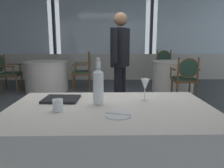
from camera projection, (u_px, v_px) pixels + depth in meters
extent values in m
plane|color=#4C5156|center=(97.00, 129.00, 3.10)|extent=(14.37, 14.37, 0.00)
cube|color=beige|center=(103.00, 67.00, 7.08)|extent=(9.96, 0.12, 0.85)
cube|color=silver|center=(5.00, 26.00, 6.79)|extent=(2.75, 0.02, 1.77)
cube|color=silver|center=(103.00, 26.00, 6.85)|extent=(2.75, 0.02, 1.77)
cube|color=#333338|center=(54.00, 26.00, 6.80)|extent=(0.08, 0.14, 1.77)
cube|color=silver|center=(199.00, 26.00, 6.91)|extent=(2.75, 0.02, 1.77)
cube|color=#333338|center=(151.00, 26.00, 6.86)|extent=(0.08, 0.14, 1.77)
cube|color=white|center=(111.00, 109.00, 1.61)|extent=(1.56, 0.98, 0.02)
cube|color=white|center=(111.00, 155.00, 1.68)|extent=(1.51, 0.95, 0.74)
cylinder|color=white|center=(118.00, 115.00, 1.43)|extent=(0.18, 0.18, 0.01)
cube|color=silver|center=(118.00, 114.00, 1.43)|extent=(0.17, 0.07, 0.00)
cylinder|color=white|center=(98.00, 88.00, 1.68)|extent=(0.08, 0.08, 0.25)
cone|color=white|center=(98.00, 70.00, 1.65)|extent=(0.08, 0.08, 0.03)
cylinder|color=white|center=(98.00, 65.00, 1.64)|extent=(0.04, 0.04, 0.06)
sphere|color=silver|center=(98.00, 59.00, 1.64)|extent=(0.03, 0.03, 0.03)
cylinder|color=white|center=(145.00, 100.00, 1.80)|extent=(0.06, 0.06, 0.00)
cylinder|color=white|center=(145.00, 95.00, 1.79)|extent=(0.01, 0.01, 0.09)
cone|color=white|center=(145.00, 84.00, 1.77)|extent=(0.07, 0.07, 0.09)
cylinder|color=white|center=(58.00, 105.00, 1.53)|extent=(0.07, 0.07, 0.08)
cube|color=black|center=(61.00, 99.00, 1.81)|extent=(0.31, 0.27, 0.02)
cylinder|color=white|center=(46.00, 62.00, 5.40)|extent=(1.10, 1.10, 0.02)
cylinder|color=white|center=(47.00, 76.00, 5.48)|extent=(1.07, 1.07, 0.74)
cube|color=brown|center=(11.00, 75.00, 5.40)|extent=(0.49, 0.49, 0.05)
cube|color=#284738|center=(10.00, 73.00, 5.39)|extent=(0.45, 0.45, 0.04)
cylinder|color=brown|center=(22.00, 82.00, 5.65)|extent=(0.04, 0.04, 0.39)
cylinder|color=brown|center=(17.00, 85.00, 5.26)|extent=(0.04, 0.04, 0.39)
cylinder|color=brown|center=(6.00, 82.00, 5.62)|extent=(0.04, 0.04, 0.39)
cylinder|color=brown|center=(0.00, 85.00, 5.23)|extent=(0.04, 0.04, 0.39)
cylinder|color=brown|center=(5.00, 64.00, 5.52)|extent=(0.04, 0.04, 0.49)
ellipsoid|color=#284738|center=(1.00, 63.00, 5.32)|extent=(0.07, 0.39, 0.41)
torus|color=brown|center=(1.00, 63.00, 5.32)|extent=(0.06, 0.42, 0.42)
cube|color=brown|center=(14.00, 64.00, 5.59)|extent=(0.37, 0.06, 0.03)
cylinder|color=brown|center=(20.00, 68.00, 5.63)|extent=(0.03, 0.03, 0.22)
cube|color=brown|center=(7.00, 66.00, 5.10)|extent=(0.37, 0.06, 0.03)
cylinder|color=brown|center=(13.00, 71.00, 5.14)|extent=(0.03, 0.03, 0.22)
cube|color=brown|center=(82.00, 73.00, 5.54)|extent=(0.49, 0.49, 0.05)
cube|color=#284738|center=(81.00, 72.00, 5.53)|extent=(0.45, 0.45, 0.04)
cylinder|color=brown|center=(73.00, 84.00, 5.37)|extent=(0.04, 0.04, 0.41)
cylinder|color=brown|center=(75.00, 81.00, 5.76)|extent=(0.04, 0.04, 0.41)
cylinder|color=brown|center=(89.00, 83.00, 5.40)|extent=(0.04, 0.04, 0.41)
cylinder|color=brown|center=(90.00, 81.00, 5.79)|extent=(0.04, 0.04, 0.41)
cylinder|color=brown|center=(89.00, 63.00, 5.30)|extent=(0.04, 0.04, 0.53)
cylinder|color=brown|center=(89.00, 61.00, 5.69)|extent=(0.04, 0.04, 0.53)
ellipsoid|color=#284738|center=(90.00, 61.00, 5.49)|extent=(0.07, 0.39, 0.44)
torus|color=brown|center=(90.00, 61.00, 5.49)|extent=(0.06, 0.46, 0.45)
cube|color=brown|center=(80.00, 65.00, 5.24)|extent=(0.37, 0.06, 0.03)
cylinder|color=brown|center=(74.00, 69.00, 5.25)|extent=(0.03, 0.03, 0.22)
cube|color=brown|center=(81.00, 63.00, 5.73)|extent=(0.37, 0.06, 0.03)
cylinder|color=brown|center=(76.00, 67.00, 5.74)|extent=(0.03, 0.03, 0.22)
cylinder|color=white|center=(174.00, 62.00, 5.37)|extent=(1.06, 1.06, 0.02)
cylinder|color=white|center=(173.00, 77.00, 5.45)|extent=(1.02, 1.02, 0.74)
cube|color=brown|center=(184.00, 80.00, 4.58)|extent=(0.47, 0.47, 0.05)
cube|color=#284738|center=(184.00, 78.00, 4.58)|extent=(0.43, 0.43, 0.04)
cylinder|color=brown|center=(172.00, 89.00, 4.83)|extent=(0.04, 0.04, 0.41)
cylinder|color=brown|center=(189.00, 89.00, 4.82)|extent=(0.04, 0.04, 0.41)
cylinder|color=brown|center=(177.00, 93.00, 4.43)|extent=(0.04, 0.04, 0.41)
cylinder|color=brown|center=(196.00, 93.00, 4.43)|extent=(0.04, 0.04, 0.41)
cylinder|color=brown|center=(178.00, 69.00, 4.34)|extent=(0.04, 0.04, 0.48)
cylinder|color=brown|center=(198.00, 69.00, 4.34)|extent=(0.04, 0.04, 0.48)
ellipsoid|color=#284738|center=(188.00, 68.00, 4.32)|extent=(0.39, 0.06, 0.40)
torus|color=brown|center=(188.00, 68.00, 4.32)|extent=(0.42, 0.04, 0.42)
cube|color=brown|center=(173.00, 69.00, 4.56)|extent=(0.05, 0.37, 0.03)
cylinder|color=brown|center=(171.00, 73.00, 4.72)|extent=(0.03, 0.03, 0.22)
cube|color=brown|center=(196.00, 69.00, 4.56)|extent=(0.05, 0.37, 0.03)
cylinder|color=brown|center=(193.00, 73.00, 4.71)|extent=(0.03, 0.03, 0.22)
cube|color=brown|center=(165.00, 69.00, 6.28)|extent=(0.47, 0.47, 0.05)
cube|color=#284738|center=(165.00, 68.00, 6.27)|extent=(0.43, 0.43, 0.04)
cylinder|color=brown|center=(173.00, 78.00, 6.13)|extent=(0.04, 0.04, 0.43)
cylinder|color=brown|center=(159.00, 78.00, 6.13)|extent=(0.04, 0.04, 0.43)
cylinder|color=brown|center=(170.00, 76.00, 6.52)|extent=(0.04, 0.04, 0.43)
cylinder|color=brown|center=(156.00, 76.00, 6.53)|extent=(0.04, 0.04, 0.43)
cylinder|color=brown|center=(170.00, 59.00, 6.42)|extent=(0.04, 0.04, 0.53)
cylinder|color=brown|center=(157.00, 59.00, 6.42)|extent=(0.04, 0.04, 0.53)
ellipsoid|color=#284738|center=(164.00, 58.00, 6.43)|extent=(0.39, 0.06, 0.44)
torus|color=brown|center=(164.00, 58.00, 6.43)|extent=(0.45, 0.04, 0.45)
cube|color=brown|center=(174.00, 61.00, 6.21)|extent=(0.05, 0.37, 0.03)
cylinder|color=brown|center=(175.00, 65.00, 6.10)|extent=(0.03, 0.03, 0.22)
cube|color=brown|center=(157.00, 61.00, 6.22)|extent=(0.05, 0.37, 0.03)
cylinder|color=brown|center=(158.00, 65.00, 6.10)|extent=(0.03, 0.03, 0.22)
cylinder|color=black|center=(118.00, 92.00, 3.58)|extent=(0.13, 0.13, 0.84)
cylinder|color=black|center=(122.00, 90.00, 3.74)|extent=(0.13, 0.13, 0.84)
cube|color=black|center=(120.00, 48.00, 3.52)|extent=(0.33, 0.41, 0.63)
sphere|color=#9E7051|center=(120.00, 19.00, 3.43)|extent=(0.22, 0.22, 0.22)
cylinder|color=black|center=(115.00, 46.00, 3.32)|extent=(0.09, 0.09, 0.53)
cylinder|color=black|center=(125.00, 45.00, 3.71)|extent=(0.09, 0.09, 0.53)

